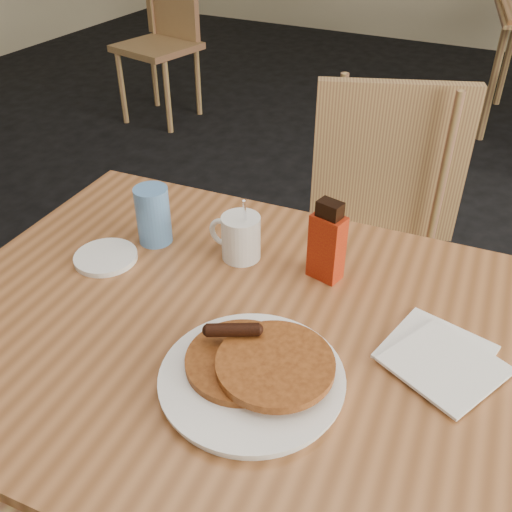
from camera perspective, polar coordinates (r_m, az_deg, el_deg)
The scene contains 9 objects.
main_table at distance 1.07m, azimuth 1.58°, elevation -9.40°, with size 1.41×1.01×0.75m.
chair_main_far at distance 1.70m, azimuth 11.51°, elevation 3.11°, with size 0.57×0.58×0.97m.
chair_wall_extra at distance 3.93m, azimuth -9.19°, elevation 21.80°, with size 0.52×0.52×0.97m.
pancake_plate at distance 0.95m, azimuth -0.21°, elevation -11.56°, with size 0.31×0.31×0.07m.
coffee_mug at distance 1.21m, azimuth -1.63°, elevation 1.98°, with size 0.12×0.08×0.16m.
syrup_bottle at distance 1.14m, azimuth 7.12°, elevation 1.27°, with size 0.07×0.06×0.17m.
napkin_stack at distance 1.04m, azimuth 17.97°, elevation -9.69°, with size 0.23×0.24×0.01m.
blue_tumbler at distance 1.27m, azimuth -10.24°, elevation 4.03°, with size 0.07×0.07×0.13m, color #568ACA.
side_saucer at distance 1.26m, azimuth -14.79°, elevation -0.12°, with size 0.13×0.13×0.01m, color white.
Camera 1 is at (0.37, -0.75, 1.46)m, focal length 40.00 mm.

